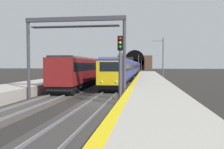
{
  "coord_description": "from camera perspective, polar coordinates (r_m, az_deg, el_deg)",
  "views": [
    {
      "loc": [
        -17.69,
        -3.59,
        3.02
      ],
      "look_at": [
        8.07,
        -0.03,
        1.94
      ],
      "focal_mm": 38.53,
      "sensor_mm": 36.0,
      "label": 1
    }
  ],
  "objects": [
    {
      "name": "railway_signal_mid",
      "position": [
        64.19,
        6.3,
        2.63
      ],
      "size": [
        0.39,
        0.38,
        5.7
      ],
      "rotation": [
        0.0,
        0.0,
        3.14
      ],
      "color": "#38383D",
      "rests_on": "ground_plane"
    },
    {
      "name": "train_adjacent_platform",
      "position": [
        41.96,
        -3.39,
        1.29
      ],
      "size": [
        40.57,
        3.29,
        3.88
      ],
      "rotation": [
        0.0,
        0.0,
        0.03
      ],
      "color": "maroon",
      "rests_on": "ground_plane"
    },
    {
      "name": "platform_right",
      "position": [
        17.88,
        10.07,
        -5.8
      ],
      "size": [
        112.0,
        4.39,
        0.98
      ],
      "primitive_type": "cube",
      "color": "#ADA89E",
      "rests_on": "ground_plane"
    },
    {
      "name": "track_adjacent_line",
      "position": [
        19.72,
        -16.9,
        -6.42
      ],
      "size": [
        160.0,
        3.18,
        0.21
      ],
      "color": "#423D38",
      "rests_on": "ground_plane"
    },
    {
      "name": "train_main_approaching",
      "position": [
        64.69,
        4.7,
        1.62
      ],
      "size": [
        82.31,
        2.8,
        4.7
      ],
      "rotation": [
        0.0,
        0.0,
        3.14
      ],
      "color": "navy",
      "rests_on": "ground_plane"
    },
    {
      "name": "track_main_line",
      "position": [
        18.29,
        -3.58,
        -7.0
      ],
      "size": [
        160.0,
        2.97,
        0.21
      ],
      "color": "#383533",
      "rests_on": "ground_plane"
    },
    {
      "name": "catenary_mast_near",
      "position": [
        45.96,
        11.97,
        3.71
      ],
      "size": [
        0.22,
        2.09,
        8.03
      ],
      "color": "#595B60",
      "rests_on": "ground_plane"
    },
    {
      "name": "railway_signal_near",
      "position": [
        17.31,
        1.97,
        2.58
      ],
      "size": [
        0.39,
        0.38,
        5.08
      ],
      "rotation": [
        0.0,
        0.0,
        3.14
      ],
      "color": "#4C4C54",
      "rests_on": "ground_plane"
    },
    {
      "name": "ground_plane",
      "position": [
        18.3,
        -3.58,
        -7.13
      ],
      "size": [
        320.0,
        320.0,
        0.0
      ],
      "primitive_type": "plane",
      "color": "#282623"
    },
    {
      "name": "overhead_signal_gantry",
      "position": [
        20.73,
        -8.79,
        8.68
      ],
      "size": [
        0.7,
        8.66,
        7.02
      ],
      "color": "#3F3F47",
      "rests_on": "ground_plane"
    },
    {
      "name": "railway_signal_far",
      "position": [
        110.43,
        6.96,
        2.44
      ],
      "size": [
        0.39,
        0.38,
        5.23
      ],
      "rotation": [
        0.0,
        0.0,
        3.14
      ],
      "color": "#4C4C54",
      "rests_on": "ground_plane"
    },
    {
      "name": "platform_right_edge_strip",
      "position": [
        17.85,
        3.8,
        -4.18
      ],
      "size": [
        112.0,
        0.5,
        0.01
      ],
      "primitive_type": "cube",
      "color": "yellow",
      "rests_on": "platform_right"
    },
    {
      "name": "tunnel_portal",
      "position": [
        136.39,
        5.41,
        2.82
      ],
      "size": [
        2.4,
        19.57,
        11.14
      ],
      "color": "brown",
      "rests_on": "ground_plane"
    }
  ]
}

